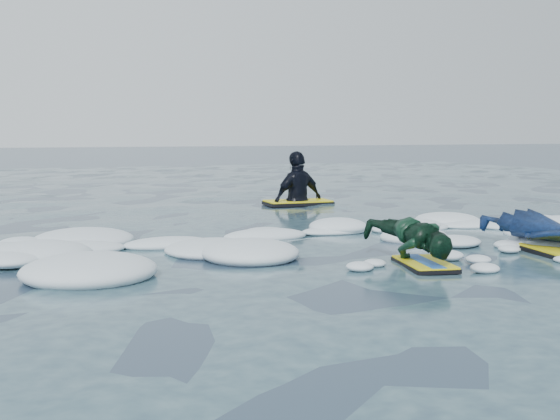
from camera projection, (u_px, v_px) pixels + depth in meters
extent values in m
plane|color=#192A3D|center=(346.00, 258.00, 7.69)|extent=(120.00, 120.00, 0.00)
imported|color=navy|center=(550.00, 230.00, 7.96)|extent=(0.88, 1.83, 0.42)
cube|color=black|center=(425.00, 265.00, 7.12)|extent=(0.60, 0.89, 0.04)
cube|color=yellow|center=(425.00, 262.00, 7.11)|extent=(0.57, 0.88, 0.01)
cube|color=blue|center=(425.00, 261.00, 7.11)|extent=(0.29, 0.80, 0.00)
imported|color=#0E3520|center=(415.00, 240.00, 7.28)|extent=(0.61, 1.24, 0.47)
cube|color=black|center=(298.00, 203.00, 13.20)|extent=(1.26, 0.71, 0.06)
cube|color=yellow|center=(298.00, 201.00, 13.19)|extent=(1.23, 0.68, 0.02)
imported|color=black|center=(298.00, 201.00, 13.19)|extent=(1.18, 0.77, 1.87)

